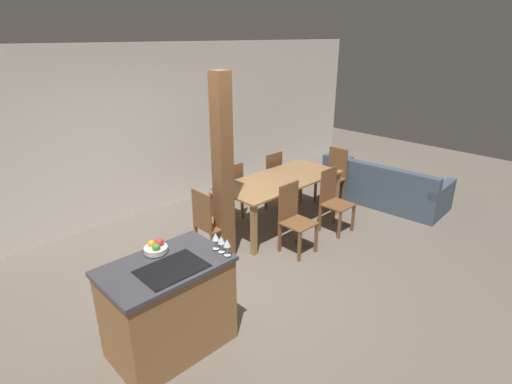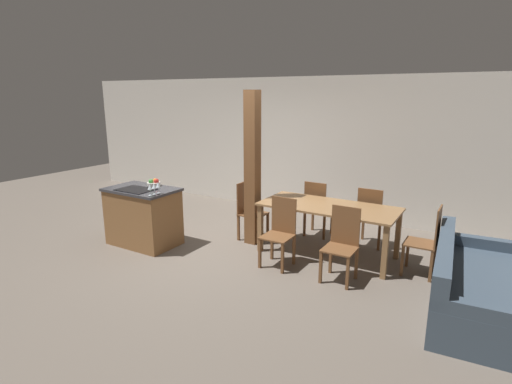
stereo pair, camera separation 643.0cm
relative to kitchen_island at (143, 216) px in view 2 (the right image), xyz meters
name	(u,v)px [view 2 (the right image)]	position (x,y,z in m)	size (l,w,h in m)	color
ground_plane	(217,248)	(1.13, 0.42, -0.46)	(16.00, 16.00, 0.00)	#665B51
wall_back	(292,145)	(1.13, 3.04, 0.89)	(11.20, 0.08, 2.70)	silver
kitchen_island	(143,216)	(0.00, 0.00, 0.00)	(1.12, 0.72, 0.93)	olive
fruit_bowl	(154,183)	(0.05, 0.22, 0.51)	(0.22, 0.22, 0.12)	silver
wine_glass_near	(150,187)	(0.49, -0.29, 0.59)	(0.07, 0.07, 0.17)	silver
wine_glass_middle	(154,186)	(0.49, -0.20, 0.59)	(0.07, 0.07, 0.17)	silver
wine_glass_far	(158,185)	(0.49, -0.12, 0.59)	(0.07, 0.07, 0.17)	silver
dining_table	(328,212)	(2.70, 1.09, 0.21)	(2.00, 0.91, 0.77)	olive
dining_chair_near_left	(280,231)	(2.25, 0.41, 0.03)	(0.40, 0.40, 0.96)	brown
dining_chair_near_right	(342,243)	(3.15, 0.41, 0.03)	(0.40, 0.40, 0.96)	brown
dining_chair_far_left	(317,208)	(2.25, 1.76, 0.03)	(0.40, 0.40, 0.96)	brown
dining_chair_far_right	(371,216)	(3.15, 1.76, 0.03)	(0.40, 0.40, 0.96)	brown
dining_chair_head_end	(249,210)	(1.32, 1.09, 0.03)	(0.40, 0.40, 0.96)	brown
dining_chair_foot_end	(427,240)	(4.08, 1.09, 0.03)	(0.40, 0.40, 0.96)	brown
couch	(474,289)	(4.69, 0.42, -0.21)	(1.06, 2.13, 0.76)	#3D4C5B
timber_post	(252,169)	(1.47, 0.95, 0.75)	(0.20, 0.20, 2.43)	brown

